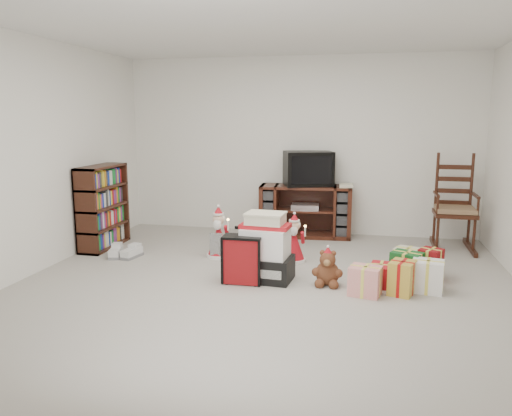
{
  "coord_description": "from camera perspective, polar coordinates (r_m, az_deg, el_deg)",
  "views": [
    {
      "loc": [
        0.92,
        -4.61,
        1.66
      ],
      "look_at": [
        -0.21,
        0.6,
        0.68
      ],
      "focal_mm": 35.0,
      "sensor_mm": 36.0,
      "label": 1
    }
  ],
  "objects": [
    {
      "name": "crt_television",
      "position": [
        6.95,
        5.97,
        4.51
      ],
      "size": [
        0.75,
        0.64,
        0.47
      ],
      "rotation": [
        0.0,
        0.0,
        0.31
      ],
      "color": "black",
      "rests_on": "tv_stand"
    },
    {
      "name": "mrs_claus_figurine",
      "position": [
        5.99,
        -4.28,
        -3.39
      ],
      "size": [
        0.3,
        0.29,
        0.62
      ],
      "color": "#B1131D",
      "rests_on": "floor"
    },
    {
      "name": "rocking_chair",
      "position": [
        6.85,
        21.65,
        -0.72
      ],
      "size": [
        0.52,
        0.84,
        1.25
      ],
      "rotation": [
        0.0,
        0.0,
        -0.02
      ],
      "color": "#3A1710",
      "rests_on": "floor"
    },
    {
      "name": "santa_figurine",
      "position": [
        5.8,
        4.38,
        -4.03
      ],
      "size": [
        0.28,
        0.27,
        0.57
      ],
      "color": "#B1131D",
      "rests_on": "floor"
    },
    {
      "name": "tv_stand",
      "position": [
        7.02,
        5.65,
        -0.34
      ],
      "size": [
        1.29,
        0.53,
        0.72
      ],
      "rotation": [
        0.0,
        0.0,
        0.07
      ],
      "color": "#411712",
      "rests_on": "floor"
    },
    {
      "name": "gift_pile",
      "position": [
        5.13,
        1.07,
        -4.97
      ],
      "size": [
        0.58,
        0.44,
        0.69
      ],
      "rotation": [
        0.0,
        0.0,
        -0.09
      ],
      "color": "black",
      "rests_on": "floor"
    },
    {
      "name": "teddy_bear",
      "position": [
        5.06,
        8.17,
        -7.03
      ],
      "size": [
        0.24,
        0.21,
        0.35
      ],
      "color": "brown",
      "rests_on": "floor"
    },
    {
      "name": "room",
      "position": [
        4.72,
        0.97,
        5.38
      ],
      "size": [
        5.01,
        5.01,
        2.51
      ],
      "color": "#B0AAA1",
      "rests_on": "ground"
    },
    {
      "name": "stocking",
      "position": [
        5.08,
        0.07,
        -5.56
      ],
      "size": [
        0.27,
        0.18,
        0.53
      ],
      "primitive_type": null,
      "rotation": [
        0.0,
        0.0,
        0.32
      ],
      "color": "#0C6E18",
      "rests_on": "floor"
    },
    {
      "name": "sneaker_pair",
      "position": [
        6.21,
        -14.87,
        -4.96
      ],
      "size": [
        0.39,
        0.33,
        0.11
      ],
      "rotation": [
        0.0,
        0.0,
        0.08
      ],
      "color": "silver",
      "rests_on": "floor"
    },
    {
      "name": "gift_cluster",
      "position": [
        5.22,
        16.26,
        -7.15
      ],
      "size": [
        0.74,
        1.09,
        0.25
      ],
      "color": "#B5141B",
      "rests_on": "floor"
    },
    {
      "name": "bookshelf",
      "position": [
        6.67,
        -17.09,
        -0.02
      ],
      "size": [
        0.29,
        0.86,
        1.06
      ],
      "color": "#3A1710",
      "rests_on": "floor"
    },
    {
      "name": "red_suitcase",
      "position": [
        5.04,
        -1.53,
        -5.88
      ],
      "size": [
        0.38,
        0.21,
        0.57
      ],
      "rotation": [
        0.0,
        0.0,
        0.02
      ],
      "color": "maroon",
      "rests_on": "floor"
    }
  ]
}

